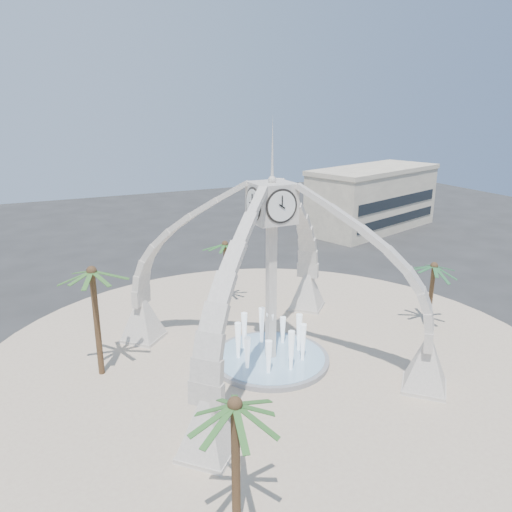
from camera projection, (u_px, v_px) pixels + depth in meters
name	position (u px, v px, depth m)	size (l,w,h in m)	color
ground	(270.00, 362.00, 34.13)	(140.00, 140.00, 0.00)	#282828
plaza	(270.00, 361.00, 34.12)	(40.00, 40.00, 0.06)	#C9B495
clock_tower	(271.00, 272.00, 32.23)	(17.94, 17.94, 16.30)	beige
fountain	(270.00, 358.00, 34.04)	(8.00, 8.00, 3.62)	#959598
building_ne	(373.00, 198.00, 69.28)	(21.87, 14.17, 8.60)	beige
palm_east	(434.00, 267.00, 37.82)	(4.35, 4.35, 5.82)	brown
palm_west	(92.00, 273.00, 30.54)	(4.58, 4.58, 7.86)	brown
palm_north	(225.00, 245.00, 42.39)	(3.88, 3.88, 6.14)	brown
palm_south	(235.00, 406.00, 19.27)	(4.89, 4.89, 6.53)	brown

